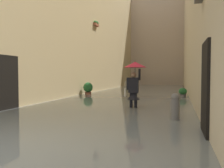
{
  "coord_description": "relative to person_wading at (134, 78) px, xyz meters",
  "views": [
    {
      "loc": [
        -2.72,
        2.83,
        1.49
      ],
      "look_at": [
        -0.42,
        -4.82,
        1.15
      ],
      "focal_mm": 35.53,
      "sensor_mm": 36.0,
      "label": 1
    }
  ],
  "objects": [
    {
      "name": "ground_plane",
      "position": [
        1.07,
        -7.3,
        -1.36
      ],
      "size": [
        64.64,
        64.64,
        0.0
      ],
      "primitive_type": "plane",
      "color": "#605B56"
    },
    {
      "name": "flood_water",
      "position": [
        1.07,
        -7.3,
        -1.25
      ],
      "size": [
        7.41,
        31.86,
        0.21
      ],
      "primitive_type": "cube",
      "color": "slate",
      "rests_on": "ground_plane"
    },
    {
      "name": "building_facade_left",
      "position": [
        -3.13,
        -7.29,
        5.01
      ],
      "size": [
        2.04,
        29.86,
        12.74
      ],
      "color": "beige",
      "rests_on": "ground_plane"
    },
    {
      "name": "building_facade_right",
      "position": [
        5.27,
        -7.29,
        4.71
      ],
      "size": [
        2.04,
        29.86,
        12.14
      ],
      "color": "tan",
      "rests_on": "ground_plane"
    },
    {
      "name": "building_facade_far",
      "position": [
        1.07,
        -21.12,
        4.5
      ],
      "size": [
        10.21,
        1.8,
        11.71
      ],
      "primitive_type": "cube",
      "color": "tan",
      "rests_on": "ground_plane"
    },
    {
      "name": "person_wading",
      "position": [
        0.0,
        0.0,
        0.0
      ],
      "size": [
        0.89,
        0.89,
        2.06
      ],
      "color": "#4C4233",
      "rests_on": "ground_plane"
    },
    {
      "name": "potted_plant_near_left",
      "position": [
        -1.9,
        -4.93,
        -0.95
      ],
      "size": [
        0.47,
        0.47,
        0.72
      ],
      "color": "#66605B",
      "rests_on": "ground_plane"
    },
    {
      "name": "potted_plant_far_right",
      "position": [
        3.95,
        -4.78,
        -0.79
      ],
      "size": [
        0.6,
        0.6,
        0.99
      ],
      "color": "brown",
      "rests_on": "ground_plane"
    },
    {
      "name": "mooring_bollard",
      "position": [
        -1.56,
        1.98,
        -0.88
      ],
      "size": [
        0.25,
        0.25,
        0.97
      ],
      "color": "slate",
      "rests_on": "ground_plane"
    }
  ]
}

